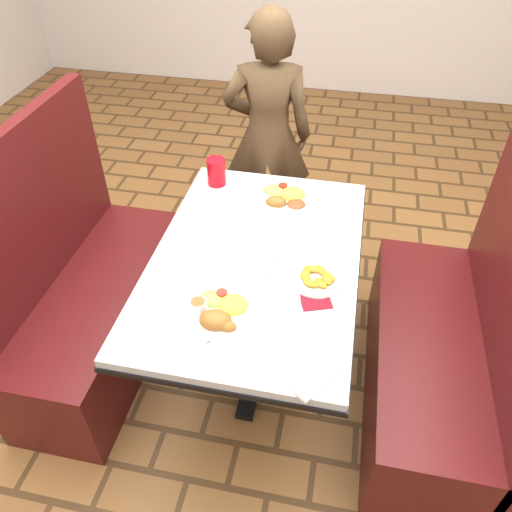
% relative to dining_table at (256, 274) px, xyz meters
% --- Properties ---
extents(dining_table, '(0.81, 1.21, 0.75)m').
position_rel_dining_table_xyz_m(dining_table, '(0.00, 0.00, 0.00)').
color(dining_table, '#B9BBBE').
rests_on(dining_table, ground).
extents(booth_bench_left, '(0.47, 1.20, 1.17)m').
position_rel_dining_table_xyz_m(booth_bench_left, '(-0.80, 0.00, -0.32)').
color(booth_bench_left, '#4B1111').
rests_on(booth_bench_left, ground).
extents(booth_bench_right, '(0.47, 1.20, 1.17)m').
position_rel_dining_table_xyz_m(booth_bench_right, '(0.80, 0.00, -0.32)').
color(booth_bench_right, '#4B1111').
rests_on(booth_bench_right, ground).
extents(diner_person, '(0.55, 0.40, 1.39)m').
position_rel_dining_table_xyz_m(diner_person, '(-0.16, 1.09, 0.04)').
color(diner_person, brown).
rests_on(diner_person, ground).
extents(near_dinner_plate, '(0.26, 0.26, 0.08)m').
position_rel_dining_table_xyz_m(near_dinner_plate, '(-0.06, -0.33, 0.12)').
color(near_dinner_plate, white).
rests_on(near_dinner_plate, dining_table).
extents(far_dinner_plate, '(0.28, 0.28, 0.07)m').
position_rel_dining_table_xyz_m(far_dinner_plate, '(0.05, 0.40, 0.12)').
color(far_dinner_plate, white).
rests_on(far_dinner_plate, dining_table).
extents(plantain_plate, '(0.20, 0.20, 0.03)m').
position_rel_dining_table_xyz_m(plantain_plate, '(0.25, -0.09, 0.11)').
color(plantain_plate, white).
rests_on(plantain_plate, dining_table).
extents(maroon_napkin, '(0.14, 0.14, 0.00)m').
position_rel_dining_table_xyz_m(maroon_napkin, '(0.25, -0.19, 0.10)').
color(maroon_napkin, '#5F0E18').
rests_on(maroon_napkin, dining_table).
extents(spoon_utensil, '(0.03, 0.12, 0.00)m').
position_rel_dining_table_xyz_m(spoon_utensil, '(0.20, -0.23, 0.10)').
color(spoon_utensil, silver).
rests_on(spoon_utensil, dining_table).
extents(red_tumbler, '(0.09, 0.09, 0.13)m').
position_rel_dining_table_xyz_m(red_tumbler, '(-0.29, 0.47, 0.16)').
color(red_tumbler, red).
rests_on(red_tumbler, dining_table).
extents(paper_napkin, '(0.28, 0.26, 0.01)m').
position_rel_dining_table_xyz_m(paper_napkin, '(0.23, -0.49, 0.10)').
color(paper_napkin, white).
rests_on(paper_napkin, dining_table).
extents(knife_utensil, '(0.02, 0.16, 0.00)m').
position_rel_dining_table_xyz_m(knife_utensil, '(-0.03, -0.35, 0.11)').
color(knife_utensil, silver).
rests_on(knife_utensil, dining_table).
extents(fork_utensil, '(0.07, 0.16, 0.00)m').
position_rel_dining_table_xyz_m(fork_utensil, '(-0.06, -0.43, 0.11)').
color(fork_utensil, silver).
rests_on(fork_utensil, dining_table).
extents(lettuce_shreds, '(0.28, 0.32, 0.00)m').
position_rel_dining_table_xyz_m(lettuce_shreds, '(0.04, 0.06, 0.10)').
color(lettuce_shreds, '#7FAF46').
rests_on(lettuce_shreds, dining_table).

